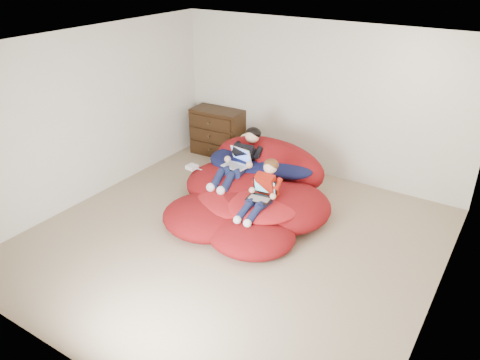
% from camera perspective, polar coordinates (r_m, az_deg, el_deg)
% --- Properties ---
extents(room_shell, '(5.10, 5.10, 2.77)m').
position_cam_1_polar(room_shell, '(6.12, -0.88, -5.51)').
color(room_shell, gray).
rests_on(room_shell, ground).
extents(dresser, '(0.97, 0.56, 0.85)m').
position_cam_1_polar(dresser, '(8.62, -2.74, 5.87)').
color(dresser, black).
rests_on(dresser, ground).
extents(beanbag_pile, '(2.35, 2.47, 0.89)m').
position_cam_1_polar(beanbag_pile, '(6.83, 1.46, -1.47)').
color(beanbag_pile, maroon).
rests_on(beanbag_pile, ground).
extents(cream_pillow, '(0.40, 0.25, 0.25)m').
position_cam_1_polar(cream_pillow, '(7.67, 1.25, 4.76)').
color(cream_pillow, white).
rests_on(cream_pillow, beanbag_pile).
extents(older_boy, '(0.38, 1.18, 0.67)m').
position_cam_1_polar(older_boy, '(6.98, 0.19, 2.87)').
color(older_boy, black).
rests_on(older_boy, beanbag_pile).
extents(younger_boy, '(0.28, 0.86, 0.64)m').
position_cam_1_polar(younger_boy, '(6.17, 2.82, -1.05)').
color(younger_boy, '#B11E0F').
rests_on(younger_boy, beanbag_pile).
extents(laptop_white, '(0.38, 0.37, 0.25)m').
position_cam_1_polar(laptop_white, '(6.91, -0.26, 2.34)').
color(laptop_white, silver).
rests_on(laptop_white, older_boy).
extents(laptop_black, '(0.35, 0.32, 0.24)m').
position_cam_1_polar(laptop_black, '(6.18, 2.70, -1.62)').
color(laptop_black, black).
rests_on(laptop_black, younger_boy).
extents(power_adapter, '(0.16, 0.16, 0.06)m').
position_cam_1_polar(power_adapter, '(7.26, -5.89, 1.58)').
color(power_adapter, silver).
rests_on(power_adapter, beanbag_pile).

